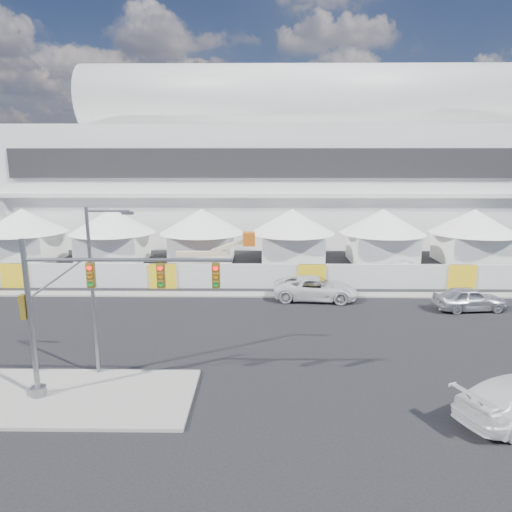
{
  "coord_description": "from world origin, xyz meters",
  "views": [
    {
      "loc": [
        1.99,
        -21.08,
        10.24
      ],
      "look_at": [
        1.58,
        10.0,
        3.62
      ],
      "focal_mm": 32.0,
      "sensor_mm": 36.0,
      "label": 1
    }
  ],
  "objects_px": {
    "lot_car_a": "(408,270)",
    "boom_lift": "(195,267)",
    "sedan_silver": "(470,299)",
    "streetlight_median": "(96,280)",
    "traffic_mast": "(76,311)",
    "pickup_curb": "(315,288)",
    "lot_car_c": "(53,270)"
  },
  "relations": [
    {
      "from": "lot_car_a",
      "to": "boom_lift",
      "type": "distance_m",
      "value": 18.72
    },
    {
      "from": "lot_car_c",
      "to": "pickup_curb",
      "type": "bearing_deg",
      "value": -123.83
    },
    {
      "from": "traffic_mast",
      "to": "streetlight_median",
      "type": "relative_size",
      "value": 1.11
    },
    {
      "from": "boom_lift",
      "to": "lot_car_a",
      "type": "bearing_deg",
      "value": -0.15
    },
    {
      "from": "pickup_curb",
      "to": "traffic_mast",
      "type": "height_order",
      "value": "traffic_mast"
    },
    {
      "from": "lot_car_a",
      "to": "sedan_silver",
      "type": "bearing_deg",
      "value": -160.98
    },
    {
      "from": "lot_car_a",
      "to": "traffic_mast",
      "type": "bearing_deg",
      "value": 145.6
    },
    {
      "from": "sedan_silver",
      "to": "streetlight_median",
      "type": "distance_m",
      "value": 24.47
    },
    {
      "from": "sedan_silver",
      "to": "pickup_curb",
      "type": "height_order",
      "value": "pickup_curb"
    },
    {
      "from": "lot_car_a",
      "to": "lot_car_c",
      "type": "xyz_separation_m",
      "value": [
        -31.43,
        -0.19,
        -0.03
      ]
    },
    {
      "from": "traffic_mast",
      "to": "boom_lift",
      "type": "bearing_deg",
      "value": 84.39
    },
    {
      "from": "sedan_silver",
      "to": "streetlight_median",
      "type": "xyz_separation_m",
      "value": [
        -22.0,
        -9.99,
        3.92
      ]
    },
    {
      "from": "traffic_mast",
      "to": "streetlight_median",
      "type": "height_order",
      "value": "streetlight_median"
    },
    {
      "from": "sedan_silver",
      "to": "lot_car_a",
      "type": "bearing_deg",
      "value": 3.55
    },
    {
      "from": "sedan_silver",
      "to": "traffic_mast",
      "type": "bearing_deg",
      "value": 113.37
    },
    {
      "from": "pickup_curb",
      "to": "streetlight_median",
      "type": "xyz_separation_m",
      "value": [
        -11.65,
        -12.31,
        3.88
      ]
    },
    {
      "from": "sedan_silver",
      "to": "pickup_curb",
      "type": "xyz_separation_m",
      "value": [
        -10.34,
        2.32,
        0.04
      ]
    },
    {
      "from": "streetlight_median",
      "to": "pickup_curb",
      "type": "bearing_deg",
      "value": 46.57
    },
    {
      "from": "lot_car_a",
      "to": "boom_lift",
      "type": "relative_size",
      "value": 0.51
    },
    {
      "from": "sedan_silver",
      "to": "lot_car_c",
      "type": "distance_m",
      "value": 34.02
    },
    {
      "from": "sedan_silver",
      "to": "lot_car_c",
      "type": "relative_size",
      "value": 1.08
    },
    {
      "from": "pickup_curb",
      "to": "traffic_mast",
      "type": "xyz_separation_m",
      "value": [
        -11.77,
        -14.55,
        3.15
      ]
    },
    {
      "from": "boom_lift",
      "to": "pickup_curb",
      "type": "bearing_deg",
      "value": -33.12
    },
    {
      "from": "lot_car_a",
      "to": "boom_lift",
      "type": "height_order",
      "value": "boom_lift"
    },
    {
      "from": "sedan_silver",
      "to": "traffic_mast",
      "type": "xyz_separation_m",
      "value": [
        -22.11,
        -12.23,
        3.19
      ]
    },
    {
      "from": "boom_lift",
      "to": "traffic_mast",
      "type": "bearing_deg",
      "value": -98.85
    },
    {
      "from": "sedan_silver",
      "to": "lot_car_c",
      "type": "height_order",
      "value": "sedan_silver"
    },
    {
      "from": "lot_car_c",
      "to": "streetlight_median",
      "type": "bearing_deg",
      "value": -167.76
    },
    {
      "from": "sedan_silver",
      "to": "lot_car_a",
      "type": "relative_size",
      "value": 1.17
    },
    {
      "from": "lot_car_c",
      "to": "streetlight_median",
      "type": "xyz_separation_m",
      "value": [
        10.88,
        -18.75,
        4.09
      ]
    },
    {
      "from": "lot_car_a",
      "to": "lot_car_c",
      "type": "relative_size",
      "value": 0.92
    },
    {
      "from": "sedan_silver",
      "to": "streetlight_median",
      "type": "relative_size",
      "value": 0.6
    }
  ]
}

